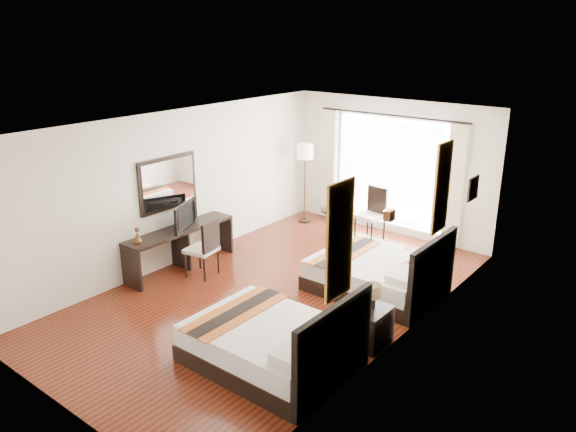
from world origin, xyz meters
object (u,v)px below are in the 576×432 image
Objects in this scene: desk_chair at (203,259)px; fruit_bowl at (333,209)px; vase at (367,312)px; table_lamp at (372,293)px; bed_far at (379,275)px; window_chair at (370,224)px; floor_lamp at (305,156)px; television at (182,215)px; side_table at (333,222)px; bed_near at (274,344)px; console_desk at (181,248)px; nightstand at (370,326)px.

desk_chair is 3.12m from fruit_bowl.
table_lamp is at bearing 102.97° from vase.
bed_far reaches higher than desk_chair.
floor_lamp is at bearing -84.06° from window_chair.
floor_lamp reaches higher than bed_far.
fruit_bowl is (1.22, 3.00, -0.40)m from television.
fruit_bowl is at bearing -34.45° from side_table.
bed_near is 2.68m from bed_far.
vase is (0.74, -1.66, 0.28)m from bed_far.
desk_chair reaches higher than vase.
console_desk is at bearing -111.60° from side_table.
vase is 5.38m from floor_lamp.
nightstand is at bearing -73.25° from table_lamp.
console_desk is at bearing 158.03° from bed_near.
window_chair is at bearing 120.50° from table_lamp.
table_lamp is (-0.02, 0.05, 0.49)m from nightstand.
desk_chair is 3.12m from side_table.
desk_chair reaches higher than console_desk.
table_lamp is 0.45× the size of television.
television is 0.48× the size of floor_lamp.
floor_lamp is (-3.76, 3.54, 1.22)m from nightstand.
floor_lamp is (-0.32, 3.39, 1.17)m from desk_chair.
floor_lamp is 3.07× the size of side_table.
floor_lamp reaches higher than side_table.
television reaches higher than table_lamp.
vase is 0.75× the size of fruit_bowl.
table_lamp is at bearing 168.94° from desk_chair.
bed_far is 1.16× the size of floor_lamp.
floor_lamp is (-3.79, 3.71, 0.91)m from vase.
table_lamp is 0.35× the size of window_chair.
bed_near is at bearing -121.08° from nightstand.
fruit_bowl is (-2.03, 4.37, 0.30)m from bed_near.
nightstand is (0.72, 1.19, -0.03)m from bed_near.
bed_far is 3.58m from television.
floor_lamp reaches higher than vase.
floor_lamp is (0.21, 3.36, 0.49)m from television.
window_chair is at bearing -121.85° from desk_chair.
fruit_bowl is (-2.79, 3.35, 0.02)m from vase.
floor_lamp reaches higher than table_lamp.
table_lamp is at bearing 37.33° from window_chair.
nightstand is 5.30m from floor_lamp.
floor_lamp is 8.80× the size of fruit_bowl.
vase reaches higher than nightstand.
television is at bearing 157.16° from bed_near.
console_desk reaches higher than fruit_bowl.
window_chair is (-2.05, 3.51, 0.06)m from nightstand.
table_lamp is at bearing -48.73° from side_table.
table_lamp is at bearing 60.59° from bed_near.
table_lamp is 3.99m from console_desk.
desk_chair is 0.59× the size of floor_lamp.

